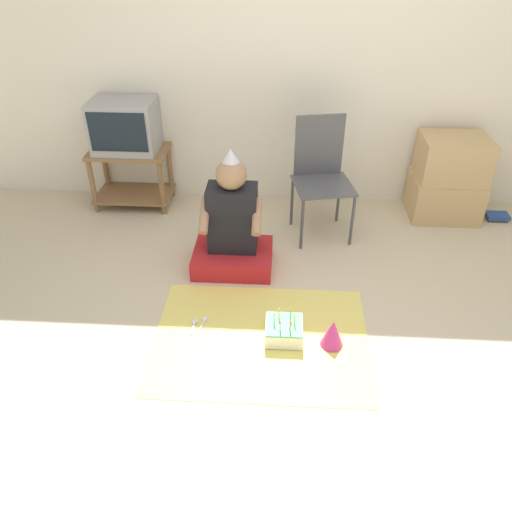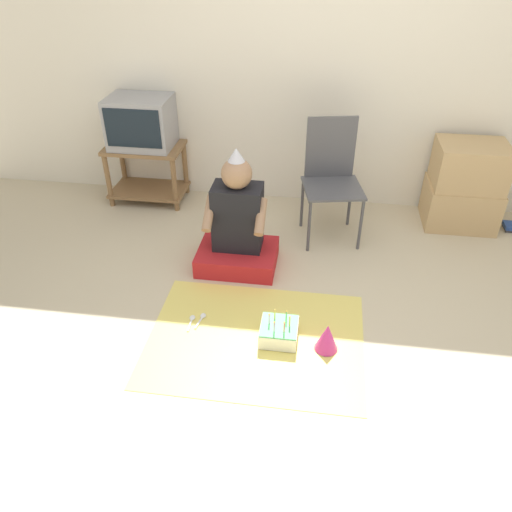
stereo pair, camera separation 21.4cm
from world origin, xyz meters
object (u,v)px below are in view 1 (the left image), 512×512
(tv, at_px, (125,126))
(person_seated, at_px, (232,229))
(cardboard_box_stack, at_px, (448,179))
(folding_chair, at_px, (321,170))
(birthday_cake, at_px, (284,330))
(book_pile, at_px, (497,217))
(party_hat_blue, at_px, (333,333))

(tv, bearing_deg, person_seated, -42.87)
(cardboard_box_stack, xyz_separation_m, person_seated, (-1.70, -0.85, -0.04))
(tv, relative_size, cardboard_box_stack, 0.75)
(folding_chair, xyz_separation_m, cardboard_box_stack, (1.07, 0.30, -0.18))
(birthday_cake, bearing_deg, folding_chair, 79.17)
(birthday_cake, bearing_deg, book_pile, 41.04)
(party_hat_blue, bearing_deg, tv, 133.86)
(person_seated, bearing_deg, cardboard_box_stack, 26.48)
(party_hat_blue, bearing_deg, book_pile, 46.88)
(tv, distance_m, folding_chair, 1.64)
(person_seated, distance_m, party_hat_blue, 1.06)
(folding_chair, xyz_separation_m, birthday_cake, (-0.25, -1.31, -0.46))
(person_seated, height_order, party_hat_blue, person_seated)
(folding_chair, relative_size, party_hat_blue, 5.14)
(cardboard_box_stack, bearing_deg, birthday_cake, -129.45)
(tv, relative_size, party_hat_blue, 2.90)
(book_pile, xyz_separation_m, party_hat_blue, (-1.49, -1.59, 0.07))
(book_pile, bearing_deg, cardboard_box_stack, 172.94)
(folding_chair, relative_size, book_pile, 5.01)
(cardboard_box_stack, relative_size, birthday_cake, 3.07)
(book_pile, distance_m, birthday_cake, 2.36)
(cardboard_box_stack, height_order, birthday_cake, cardboard_box_stack)
(tv, xyz_separation_m, folding_chair, (1.59, -0.34, -0.19))
(folding_chair, xyz_separation_m, party_hat_blue, (0.04, -1.35, -0.42))
(folding_chair, distance_m, book_pile, 1.62)
(folding_chair, height_order, person_seated, folding_chair)
(tv, bearing_deg, party_hat_blue, -46.14)
(tv, distance_m, birthday_cake, 2.22)
(book_pile, xyz_separation_m, birthday_cake, (-1.78, -1.55, 0.03))
(folding_chair, height_order, birthday_cake, folding_chair)
(tv, relative_size, birthday_cake, 2.31)
(folding_chair, relative_size, birthday_cake, 4.09)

